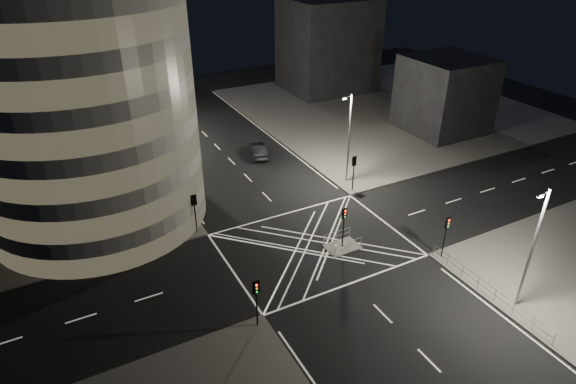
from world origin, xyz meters
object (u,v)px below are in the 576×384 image
traffic_signal_fr (354,167)px  sedan (259,150)px  street_lamp_left_near (168,160)px  street_lamp_right_near (532,246)px  traffic_signal_nr (446,230)px  central_island (342,247)px  traffic_signal_nl (256,295)px  street_lamp_left_far (129,106)px  traffic_signal_island (344,220)px  street_lamp_right_far (349,136)px  traffic_signal_fl (194,207)px

traffic_signal_fr → sedan: bearing=111.9°
street_lamp_left_near → street_lamp_right_near: (18.87, -26.00, 0.00)m
traffic_signal_nr → central_island: bearing=142.1°
traffic_signal_nl → traffic_signal_nr: size_ratio=1.00×
traffic_signal_fr → sedan: size_ratio=0.81×
street_lamp_right_near → street_lamp_left_far: bearing=113.2°
central_island → traffic_signal_fr: (6.80, 8.30, 2.84)m
traffic_signal_island → street_lamp_right_near: street_lamp_right_near is taller
traffic_signal_fr → street_lamp_right_near: bearing=-88.2°
traffic_signal_fr → street_lamp_left_near: 19.14m
traffic_signal_fr → street_lamp_right_far: 3.48m
traffic_signal_island → street_lamp_left_far: size_ratio=0.40×
traffic_signal_fr → traffic_signal_island: size_ratio=1.00×
traffic_signal_island → sedan: 21.46m
street_lamp_right_near → central_island: bearing=120.7°
traffic_signal_island → sedan: bearing=85.8°
central_island → street_lamp_right_near: street_lamp_right_near is taller
traffic_signal_nl → street_lamp_left_near: street_lamp_left_near is taller
traffic_signal_island → street_lamp_right_far: bearing=54.7°
central_island → traffic_signal_island: 2.84m
traffic_signal_nl → street_lamp_left_near: bearing=91.9°
traffic_signal_fl → central_island: bearing=-37.5°
central_island → traffic_signal_nl: (-10.80, -5.30, 2.84)m
traffic_signal_nr → street_lamp_right_far: bearing=87.7°
street_lamp_left_near → street_lamp_right_far: same height
traffic_signal_fr → street_lamp_left_near: (-18.24, 5.20, 2.63)m
traffic_signal_fl → traffic_signal_nr: (17.60, -13.60, 0.00)m
traffic_signal_nr → street_lamp_right_near: bearing=-85.0°
central_island → street_lamp_left_far: 33.95m
traffic_signal_nl → street_lamp_right_far: 24.27m
street_lamp_left_near → street_lamp_right_far: bearing=-9.0°
street_lamp_right_near → street_lamp_right_far: bearing=90.0°
traffic_signal_fl → traffic_signal_nl: (0.00, -13.60, 0.00)m
traffic_signal_fr → traffic_signal_island: 10.73m
traffic_signal_fr → street_lamp_right_near: size_ratio=0.40×
traffic_signal_nr → street_lamp_right_near: 7.69m
traffic_signal_island → traffic_signal_nr: bearing=-37.9°
traffic_signal_island → central_island: bearing=0.0°
traffic_signal_island → street_lamp_left_near: size_ratio=0.40×
traffic_signal_fl → street_lamp_right_near: 27.79m
street_lamp_left_near → street_lamp_right_near: same height
street_lamp_left_near → street_lamp_right_far: (18.87, -3.00, 0.00)m
central_island → street_lamp_right_far: size_ratio=0.30×
traffic_signal_fl → traffic_signal_nr: same height
central_island → traffic_signal_island: size_ratio=0.75×
sedan → traffic_signal_nr: bearing=117.4°
street_lamp_left_far → street_lamp_right_far: 28.23m
central_island → traffic_signal_island: (0.00, 0.00, 2.84)m
street_lamp_right_far → street_lamp_right_near: bearing=-90.0°
central_island → traffic_signal_nr: (6.80, -5.30, 2.84)m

